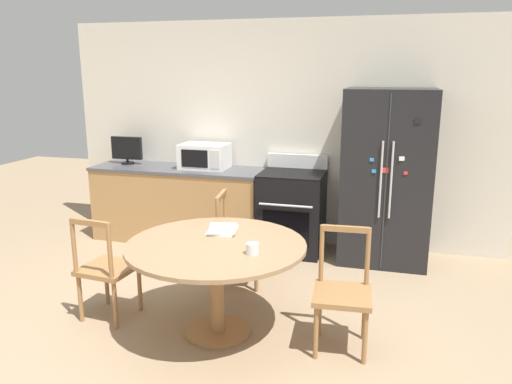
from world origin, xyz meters
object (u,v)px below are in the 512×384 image
(microwave, at_px, (205,156))
(refrigerator, at_px, (386,177))
(dining_chair_far, at_px, (238,241))
(countertop_tv, at_px, (127,149))
(oven_range, at_px, (292,211))
(dining_chair_right, at_px, (342,293))
(candle_glass, at_px, (253,249))
(dining_chair_left, at_px, (106,269))

(microwave, bearing_deg, refrigerator, -2.75)
(microwave, relative_size, dining_chair_far, 0.61)
(countertop_tv, bearing_deg, microwave, -0.64)
(oven_range, distance_m, dining_chair_right, 2.09)
(dining_chair_far, bearing_deg, candle_glass, 15.27)
(refrigerator, xyz_separation_m, dining_chair_left, (-2.18, -1.97, -0.49))
(dining_chair_right, distance_m, dining_chair_far, 1.41)
(microwave, bearing_deg, countertop_tv, 179.36)
(dining_chair_left, distance_m, candle_glass, 1.35)
(microwave, xyz_separation_m, dining_chair_far, (0.76, -1.12, -0.61))
(dining_chair_far, bearing_deg, refrigerator, 119.99)
(countertop_tv, xyz_separation_m, candle_glass, (2.24, -2.23, -0.30))
(countertop_tv, bearing_deg, dining_chair_left, -65.58)
(countertop_tv, relative_size, dining_chair_left, 0.44)
(microwave, relative_size, countertop_tv, 1.39)
(dining_chair_right, bearing_deg, microwave, -51.46)
(countertop_tv, distance_m, dining_chair_left, 2.38)
(oven_range, height_order, dining_chair_right, oven_range)
(refrigerator, distance_m, dining_chair_left, 2.98)
(oven_range, bearing_deg, dining_chair_left, -120.17)
(oven_range, relative_size, dining_chair_far, 1.20)
(microwave, distance_m, dining_chair_left, 2.16)
(dining_chair_far, bearing_deg, countertop_tv, -129.46)
(microwave, relative_size, dining_chair_left, 0.61)
(dining_chair_far, bearing_deg, oven_range, 155.79)
(refrigerator, xyz_separation_m, countertop_tv, (-3.12, 0.11, 0.16))
(dining_chair_left, bearing_deg, dining_chair_far, 54.22)
(countertop_tv, bearing_deg, refrigerator, -2.05)
(dining_chair_left, bearing_deg, oven_range, 65.44)
(dining_chair_far, bearing_deg, dining_chair_left, -48.61)
(dining_chair_right, bearing_deg, refrigerator, -101.36)
(microwave, xyz_separation_m, dining_chair_right, (1.85, -2.01, -0.61))
(microwave, distance_m, countertop_tv, 1.03)
(oven_range, relative_size, dining_chair_left, 1.20)
(refrigerator, relative_size, countertop_tv, 4.66)
(candle_glass, bearing_deg, refrigerator, 67.39)
(dining_chair_right, xyz_separation_m, candle_glass, (-0.63, -0.20, 0.35))
(oven_range, bearing_deg, countertop_tv, 177.61)
(countertop_tv, height_order, dining_chair_left, countertop_tv)
(oven_range, distance_m, dining_chair_far, 1.09)
(oven_range, xyz_separation_m, dining_chair_left, (-1.16, -1.99, -0.03))
(refrigerator, height_order, dining_chair_far, refrigerator)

